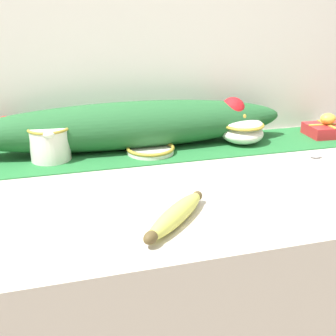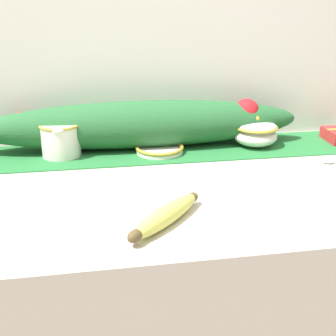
{
  "view_description": "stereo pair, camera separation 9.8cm",
  "coord_description": "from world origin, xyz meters",
  "px_view_note": "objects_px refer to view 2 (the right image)",
  "views": [
    {
      "loc": [
        -0.22,
        -0.92,
        1.29
      ],
      "look_at": [
        0.03,
        -0.04,
        0.94
      ],
      "focal_mm": 45.0,
      "sensor_mm": 36.0,
      "label": 1
    },
    {
      "loc": [
        -0.12,
        -0.94,
        1.29
      ],
      "look_at": [
        0.03,
        -0.04,
        0.94
      ],
      "focal_mm": 45.0,
      "sensor_mm": 36.0,
      "label": 2
    }
  ],
  "objects_px": {
    "sugar_bowl": "(255,133)",
    "small_dish": "(160,149)",
    "cream_pitcher": "(61,138)",
    "spoon": "(322,162)",
    "banana": "(166,215)"
  },
  "relations": [
    {
      "from": "sugar_bowl",
      "to": "small_dish",
      "type": "xyz_separation_m",
      "value": [
        -0.3,
        -0.02,
        -0.03
      ]
    },
    {
      "from": "sugar_bowl",
      "to": "banana",
      "type": "distance_m",
      "value": 0.56
    },
    {
      "from": "small_dish",
      "to": "cream_pitcher",
      "type": "bearing_deg",
      "value": 176.2
    },
    {
      "from": "small_dish",
      "to": "banana",
      "type": "height_order",
      "value": "banana"
    },
    {
      "from": "cream_pitcher",
      "to": "banana",
      "type": "relative_size",
      "value": 0.73
    },
    {
      "from": "sugar_bowl",
      "to": "spoon",
      "type": "height_order",
      "value": "sugar_bowl"
    },
    {
      "from": "banana",
      "to": "spoon",
      "type": "distance_m",
      "value": 0.55
    },
    {
      "from": "small_dish",
      "to": "spoon",
      "type": "xyz_separation_m",
      "value": [
        0.43,
        -0.16,
        -0.01
      ]
    },
    {
      "from": "sugar_bowl",
      "to": "spoon",
      "type": "distance_m",
      "value": 0.22
    },
    {
      "from": "small_dish",
      "to": "spoon",
      "type": "relative_size",
      "value": 0.75
    },
    {
      "from": "sugar_bowl",
      "to": "small_dish",
      "type": "distance_m",
      "value": 0.3
    },
    {
      "from": "cream_pitcher",
      "to": "spoon",
      "type": "distance_m",
      "value": 0.73
    },
    {
      "from": "spoon",
      "to": "sugar_bowl",
      "type": "bearing_deg",
      "value": 128.65
    },
    {
      "from": "cream_pitcher",
      "to": "sugar_bowl",
      "type": "height_order",
      "value": "cream_pitcher"
    },
    {
      "from": "spoon",
      "to": "cream_pitcher",
      "type": "bearing_deg",
      "value": 168.24
    }
  ]
}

